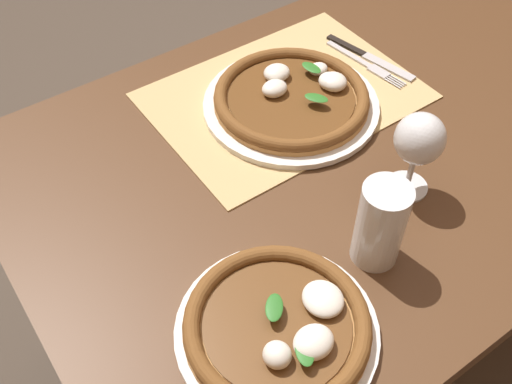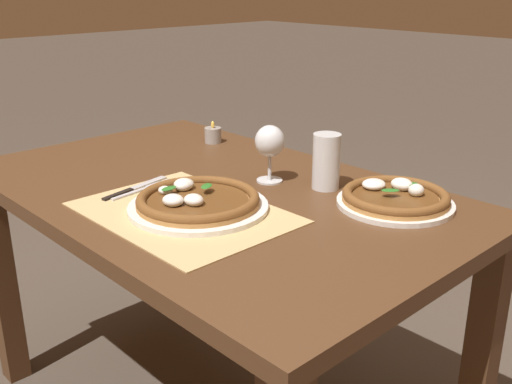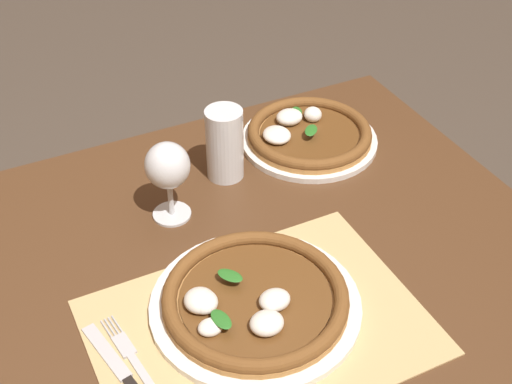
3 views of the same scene
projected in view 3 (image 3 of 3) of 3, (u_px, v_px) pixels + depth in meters
The scene contains 8 objects.
dining_table at pixel (169, 321), 1.24m from camera, with size 1.36×0.84×0.74m.
paper_placemat at pixel (259, 327), 1.09m from camera, with size 0.50×0.36×0.00m, color tan.
pizza_near at pixel (254, 300), 1.10m from camera, with size 0.33×0.33×0.05m.
pizza_far at pixel (308, 134), 1.47m from camera, with size 0.28×0.28×0.05m.
wine_glass at pixel (168, 169), 1.23m from camera, with size 0.08×0.08×0.16m.
pint_glass at pixel (225, 145), 1.35m from camera, with size 0.07×0.07×0.15m.
fork at pixel (135, 362), 1.03m from camera, with size 0.04×0.20×0.00m.
knife at pixel (122, 373), 1.02m from camera, with size 0.06×0.21×0.01m.
Camera 3 is at (-0.23, -0.81, 1.58)m, focal length 50.00 mm.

